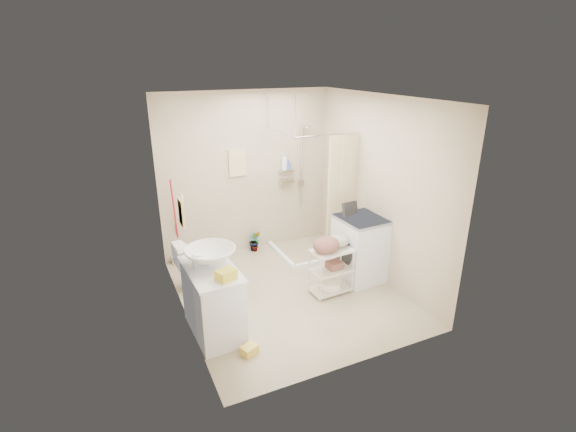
# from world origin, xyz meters

# --- Properties ---
(floor) EXTENTS (3.20, 3.20, 0.00)m
(floor) POSITION_xyz_m (0.00, 0.00, 0.00)
(floor) COLOR tan
(floor) RESTS_ON ground
(ceiling) EXTENTS (2.80, 3.20, 0.04)m
(ceiling) POSITION_xyz_m (0.00, 0.00, 2.60)
(ceiling) COLOR silver
(ceiling) RESTS_ON ground
(wall_back) EXTENTS (2.80, 0.04, 2.60)m
(wall_back) POSITION_xyz_m (0.00, 1.60, 1.30)
(wall_back) COLOR #C4B398
(wall_back) RESTS_ON ground
(wall_front) EXTENTS (2.80, 0.04, 2.60)m
(wall_front) POSITION_xyz_m (0.00, -1.60, 1.30)
(wall_front) COLOR #C4B398
(wall_front) RESTS_ON ground
(wall_left) EXTENTS (0.04, 3.20, 2.60)m
(wall_left) POSITION_xyz_m (-1.40, 0.00, 1.30)
(wall_left) COLOR #C4B398
(wall_left) RESTS_ON ground
(wall_right) EXTENTS (0.04, 3.20, 2.60)m
(wall_right) POSITION_xyz_m (1.40, 0.00, 1.30)
(wall_right) COLOR #C4B398
(wall_right) RESTS_ON ground
(vanity) EXTENTS (0.57, 0.97, 0.83)m
(vanity) POSITION_xyz_m (-1.16, -0.43, 0.42)
(vanity) COLOR silver
(vanity) RESTS_ON ground
(sink) EXTENTS (0.60, 0.60, 0.20)m
(sink) POSITION_xyz_m (-1.13, -0.33, 0.93)
(sink) COLOR silver
(sink) RESTS_ON vanity
(counter_basket) EXTENTS (0.24, 0.22, 0.11)m
(counter_basket) POSITION_xyz_m (-1.07, -0.74, 0.89)
(counter_basket) COLOR gold
(counter_basket) RESTS_ON vanity
(floor_basket) EXTENTS (0.31, 0.28, 0.14)m
(floor_basket) POSITION_xyz_m (-0.93, -0.98, 0.07)
(floor_basket) COLOR #FBD84D
(floor_basket) RESTS_ON ground
(toilet) EXTENTS (0.71, 0.44, 0.70)m
(toilet) POSITION_xyz_m (-1.04, 0.67, 0.35)
(toilet) COLOR white
(toilet) RESTS_ON ground
(mop) EXTENTS (0.17, 0.17, 1.40)m
(mop) POSITION_xyz_m (-1.24, 1.53, 0.70)
(mop) COLOR #B41E2B
(mop) RESTS_ON ground
(potted_plant_a) EXTENTS (0.18, 0.13, 0.32)m
(potted_plant_a) POSITION_xyz_m (0.04, 1.44, 0.16)
(potted_plant_a) COLOR brown
(potted_plant_a) RESTS_ON ground
(potted_plant_b) EXTENTS (0.20, 0.17, 0.35)m
(potted_plant_b) POSITION_xyz_m (0.06, 1.47, 0.18)
(potted_plant_b) COLOR #995434
(potted_plant_b) RESTS_ON ground
(hanging_towel) EXTENTS (0.28, 0.03, 0.42)m
(hanging_towel) POSITION_xyz_m (-0.15, 1.58, 1.50)
(hanging_towel) COLOR beige
(hanging_towel) RESTS_ON wall_back
(towel_ring) EXTENTS (0.04, 0.22, 0.34)m
(towel_ring) POSITION_xyz_m (-1.38, -0.20, 1.47)
(towel_ring) COLOR #E6D089
(towel_ring) RESTS_ON wall_left
(tp_holder) EXTENTS (0.08, 0.12, 0.14)m
(tp_holder) POSITION_xyz_m (-1.36, 0.05, 0.72)
(tp_holder) COLOR white
(tp_holder) RESTS_ON wall_left
(shower) EXTENTS (1.10, 1.10, 2.10)m
(shower) POSITION_xyz_m (0.85, 1.05, 1.05)
(shower) COLOR white
(shower) RESTS_ON ground
(shampoo_bottle_a) EXTENTS (0.11, 0.11, 0.27)m
(shampoo_bottle_a) POSITION_xyz_m (0.63, 1.52, 1.45)
(shampoo_bottle_a) COLOR white
(shampoo_bottle_a) RESTS_ON shower
(shampoo_bottle_b) EXTENTS (0.08, 0.08, 0.17)m
(shampoo_bottle_b) POSITION_xyz_m (0.69, 1.51, 1.41)
(shampoo_bottle_b) COLOR #415B97
(shampoo_bottle_b) RESTS_ON shower
(washing_machine) EXTENTS (0.67, 0.69, 0.94)m
(washing_machine) POSITION_xyz_m (1.14, -0.04, 0.47)
(washing_machine) COLOR silver
(washing_machine) RESTS_ON ground
(laundry_rack) EXTENTS (0.58, 0.36, 0.77)m
(laundry_rack) POSITION_xyz_m (0.53, -0.23, 0.38)
(laundry_rack) COLOR beige
(laundry_rack) RESTS_ON ground
(ironing_board) EXTENTS (0.34, 0.22, 1.17)m
(ironing_board) POSITION_xyz_m (1.04, 0.01, 0.59)
(ironing_board) COLOR black
(ironing_board) RESTS_ON ground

